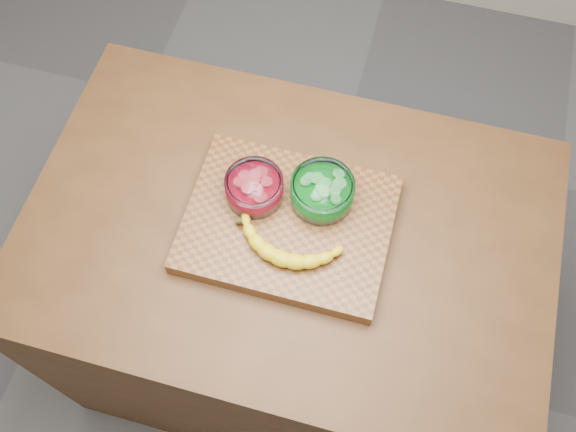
# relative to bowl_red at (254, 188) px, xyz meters

# --- Properties ---
(ground) EXTENTS (3.50, 3.50, 0.00)m
(ground) POSITION_rel_bowl_red_xyz_m (0.09, -0.04, -0.97)
(ground) COLOR slate
(ground) RESTS_ON ground
(counter) EXTENTS (1.20, 0.80, 0.90)m
(counter) POSITION_rel_bowl_red_xyz_m (0.09, -0.04, -0.52)
(counter) COLOR #4E2F17
(counter) RESTS_ON ground
(cutting_board) EXTENTS (0.45, 0.35, 0.04)m
(cutting_board) POSITION_rel_bowl_red_xyz_m (0.09, -0.04, -0.05)
(cutting_board) COLOR brown
(cutting_board) RESTS_ON counter
(bowl_red) EXTENTS (0.13, 0.13, 0.06)m
(bowl_red) POSITION_rel_bowl_red_xyz_m (0.00, 0.00, 0.00)
(bowl_red) COLOR white
(bowl_red) RESTS_ON cutting_board
(bowl_green) EXTENTS (0.14, 0.14, 0.07)m
(bowl_green) POSITION_rel_bowl_red_xyz_m (0.15, 0.03, 0.00)
(bowl_green) COLOR white
(bowl_green) RESTS_ON cutting_board
(banana) EXTENTS (0.27, 0.13, 0.04)m
(banana) POSITION_rel_bowl_red_xyz_m (0.11, -0.11, -0.01)
(banana) COLOR gold
(banana) RESTS_ON cutting_board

